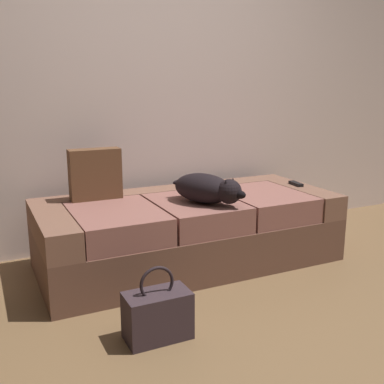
# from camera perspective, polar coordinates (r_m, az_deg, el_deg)

# --- Properties ---
(ground_plane) EXTENTS (10.00, 10.00, 0.00)m
(ground_plane) POSITION_cam_1_polar(r_m,az_deg,el_deg) (2.39, 11.93, -17.81)
(ground_plane) COLOR brown
(back_wall) EXTENTS (6.40, 0.10, 2.80)m
(back_wall) POSITION_cam_1_polar(r_m,az_deg,el_deg) (3.60, -4.84, 16.06)
(back_wall) COLOR beige
(back_wall) RESTS_ON ground
(couch) EXTENTS (2.03, 0.89, 0.47)m
(couch) POSITION_cam_1_polar(r_m,az_deg,el_deg) (3.18, -0.40, -4.83)
(couch) COLOR brown
(couch) RESTS_ON ground
(dog_dark) EXTENTS (0.41, 0.53, 0.19)m
(dog_dark) POSITION_cam_1_polar(r_m,az_deg,el_deg) (2.95, 1.94, 0.42)
(dog_dark) COLOR black
(dog_dark) RESTS_ON couch
(tv_remote) EXTENTS (0.06, 0.15, 0.02)m
(tv_remote) POSITION_cam_1_polar(r_m,az_deg,el_deg) (3.59, 12.87, 1.02)
(tv_remote) COLOR black
(tv_remote) RESTS_ON couch
(throw_pillow) EXTENTS (0.34, 0.13, 0.34)m
(throw_pillow) POSITION_cam_1_polar(r_m,az_deg,el_deg) (3.12, -12.01, 2.20)
(throw_pillow) COLOR brown
(throw_pillow) RESTS_ON couch
(handbag) EXTENTS (0.32, 0.18, 0.38)m
(handbag) POSITION_cam_1_polar(r_m,az_deg,el_deg) (2.32, -4.34, -15.02)
(handbag) COLOR #37292E
(handbag) RESTS_ON ground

